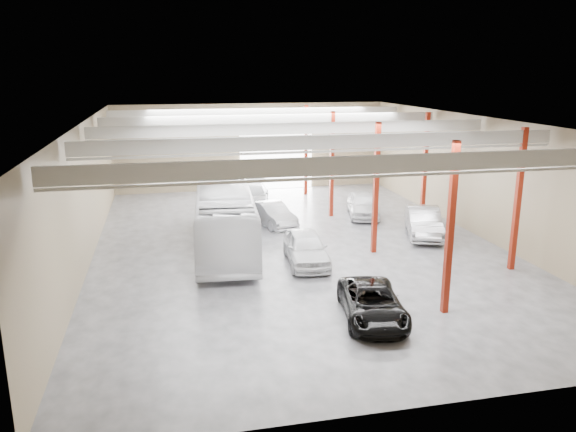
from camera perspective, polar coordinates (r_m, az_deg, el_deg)
name	(u,v)px	position (r m, az deg, el deg)	size (l,w,h in m)	color
depot_shell	(298,156)	(30.96, 0.98, 6.07)	(22.12, 32.12, 7.06)	#404044
coach_bus	(224,216)	(31.13, -6.48, 0.02)	(3.00, 12.81, 3.57)	silver
black_sedan	(372,303)	(22.56, 8.56, -8.75)	(2.26, 4.91, 1.36)	black
car_row_a	(306,248)	(28.51, 1.84, -3.24)	(1.97, 4.89, 1.67)	silver
car_row_b	(272,214)	(35.51, -1.63, 0.19)	(1.56, 4.46, 1.47)	#B7B7BC
car_row_c	(253,196)	(40.41, -3.62, 2.06)	(2.29, 5.64, 1.64)	gray
car_right_near	(424,222)	(34.12, 13.61, -0.61)	(1.81, 5.20, 1.71)	#A5A5A9
car_right_far	(363,205)	(38.03, 7.61, 1.15)	(1.91, 4.76, 1.62)	silver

